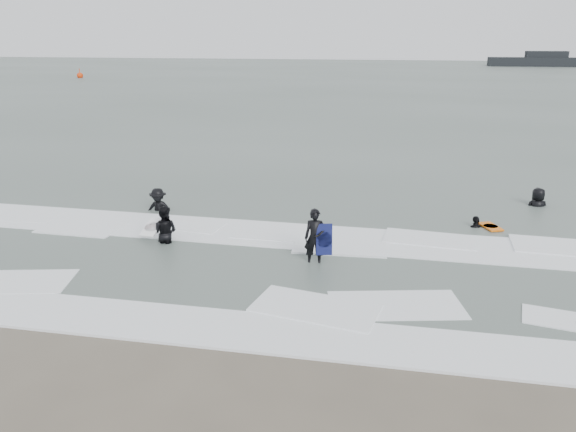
% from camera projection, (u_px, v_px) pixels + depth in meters
% --- Properties ---
extents(ground, '(320.00, 320.00, 0.00)m').
position_uv_depth(ground, '(246.00, 319.00, 13.76)').
color(ground, brown).
rests_on(ground, ground).
extents(sea, '(320.00, 320.00, 0.00)m').
position_uv_depth(sea, '(387.00, 80.00, 88.27)').
color(sea, '#47544C').
rests_on(sea, ground).
extents(surfer_centre, '(0.70, 0.51, 1.78)m').
position_uv_depth(surfer_centre, '(315.00, 265.00, 17.07)').
color(surfer_centre, black).
rests_on(surfer_centre, ground).
extents(surfer_wading, '(0.93, 0.74, 1.84)m').
position_uv_depth(surfer_wading, '(165.00, 243.00, 18.86)').
color(surfer_wading, black).
rests_on(surfer_wading, ground).
extents(surfer_breaker, '(1.27, 0.85, 1.82)m').
position_uv_depth(surfer_breaker, '(159.00, 212.00, 22.15)').
color(surfer_breaker, black).
rests_on(surfer_breaker, ground).
extents(surfer_right_near, '(1.02, 0.74, 1.60)m').
position_uv_depth(surfer_right_near, '(476.00, 228.00, 20.31)').
color(surfer_right_near, black).
rests_on(surfer_right_near, ground).
extents(surfer_right_far, '(1.06, 0.80, 1.95)m').
position_uv_depth(surfer_right_far, '(537.00, 207.00, 22.84)').
color(surfer_right_far, black).
rests_on(surfer_right_far, ground).
extents(surf_foam, '(30.03, 9.06, 0.09)m').
position_uv_depth(surf_foam, '(279.00, 261.00, 17.20)').
color(surf_foam, white).
rests_on(surf_foam, ground).
extents(bodyboards, '(11.97, 5.25, 1.25)m').
position_uv_depth(bodyboards, '(327.00, 231.00, 18.54)').
color(bodyboards, '#0E1344').
rests_on(bodyboards, ground).
extents(buoy, '(1.00, 1.00, 1.65)m').
position_uv_depth(buoy, '(80.00, 76.00, 93.40)').
color(buoy, red).
rests_on(buoy, ground).
extents(vessel_horizon, '(25.01, 4.47, 3.39)m').
position_uv_depth(vessel_horizon, '(546.00, 61.00, 128.40)').
color(vessel_horizon, black).
rests_on(vessel_horizon, ground).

